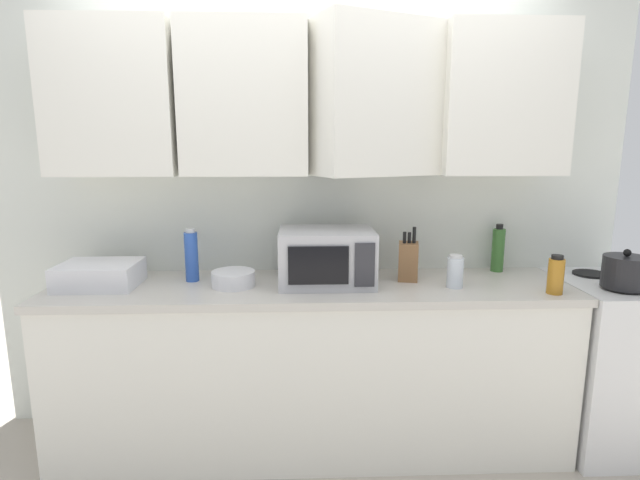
% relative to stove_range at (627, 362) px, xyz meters
% --- Properties ---
extents(wall_back_with_cabinets, '(3.51, 0.55, 2.60)m').
position_rel_stove_range_xyz_m(wall_back_with_cabinets, '(-1.71, 0.25, 1.13)').
color(wall_back_with_cabinets, silver).
rests_on(wall_back_with_cabinets, ground_plane).
extents(counter_run, '(2.64, 0.63, 0.90)m').
position_rel_stove_range_xyz_m(counter_run, '(-1.71, 0.02, -0.00)').
color(counter_run, white).
rests_on(counter_run, ground_plane).
extents(stove_range, '(0.76, 0.64, 0.91)m').
position_rel_stove_range_xyz_m(stove_range, '(0.00, 0.00, 0.00)').
color(stove_range, silver).
rests_on(stove_range, ground_plane).
extents(kettle, '(0.21, 0.21, 0.19)m').
position_rel_stove_range_xyz_m(kettle, '(-0.17, -0.14, 0.54)').
color(kettle, black).
rests_on(kettle, stove_range).
extents(microwave, '(0.48, 0.37, 0.28)m').
position_rel_stove_range_xyz_m(microwave, '(-1.63, 0.03, 0.59)').
color(microwave, '#B7B7BC').
rests_on(microwave, counter_run).
extents(dish_rack, '(0.38, 0.30, 0.12)m').
position_rel_stove_range_xyz_m(dish_rack, '(-2.77, 0.02, 0.51)').
color(dish_rack, silver).
rests_on(dish_rack, counter_run).
extents(knife_block, '(0.12, 0.14, 0.28)m').
position_rel_stove_range_xyz_m(knife_block, '(-1.20, 0.08, 0.55)').
color(knife_block, brown).
rests_on(knife_block, counter_run).
extents(bottle_green_oil, '(0.07, 0.07, 0.27)m').
position_rel_stove_range_xyz_m(bottle_green_oil, '(-0.65, 0.24, 0.57)').
color(bottle_green_oil, '#386B2D').
rests_on(bottle_green_oil, counter_run).
extents(bottle_blue_cleaner, '(0.07, 0.07, 0.28)m').
position_rel_stove_range_xyz_m(bottle_blue_cleaner, '(-2.33, 0.10, 0.58)').
color(bottle_blue_cleaner, '#2D56B7').
rests_on(bottle_blue_cleaner, counter_run).
extents(bottle_amber_vinegar, '(0.07, 0.07, 0.19)m').
position_rel_stove_range_xyz_m(bottle_amber_vinegar, '(-0.54, -0.19, 0.54)').
color(bottle_amber_vinegar, '#AD701E').
rests_on(bottle_amber_vinegar, counter_run).
extents(bottle_clear_tall, '(0.08, 0.08, 0.17)m').
position_rel_stove_range_xyz_m(bottle_clear_tall, '(-0.99, -0.07, 0.53)').
color(bottle_clear_tall, silver).
rests_on(bottle_clear_tall, counter_run).
extents(bowl_ceramic_small, '(0.22, 0.22, 0.08)m').
position_rel_stove_range_xyz_m(bowl_ceramic_small, '(-2.10, -0.00, 0.49)').
color(bowl_ceramic_small, silver).
rests_on(bowl_ceramic_small, counter_run).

